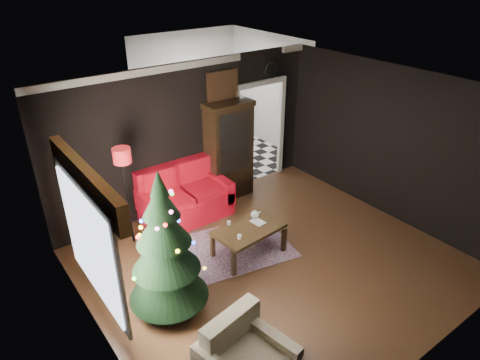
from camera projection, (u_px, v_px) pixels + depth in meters
floor at (273, 264)px, 7.01m from camera, size 5.50×5.50×0.00m
ceiling at (281, 95)px, 5.71m from camera, size 5.50×5.50×0.00m
wall_back at (189, 137)px, 8.14m from camera, size 5.50×0.00×5.50m
wall_front at (432, 278)px, 4.59m from camera, size 5.50×0.00×5.50m
wall_left at (93, 257)px, 4.90m from camera, size 0.00×5.50×5.50m
wall_right at (392, 144)px, 7.82m from camera, size 0.00×5.50×5.50m
doorway at (259, 134)px, 9.20m from camera, size 1.10×0.10×2.10m
left_window at (90, 244)px, 5.04m from camera, size 0.05×1.60×1.40m
valance at (85, 180)px, 4.70m from camera, size 0.12×2.10×0.35m
kitchen_floor at (220, 156)px, 10.75m from camera, size 3.00×3.00×0.00m
kitchen_window at (186, 76)px, 10.99m from camera, size 0.70×0.06×0.70m
rug at (232, 248)px, 7.37m from camera, size 2.16×1.76×0.01m
loveseat at (186, 194)px, 8.02m from camera, size 1.70×0.90×1.00m
curio_cabinet at (229, 153)px, 8.58m from camera, size 0.90×0.45×1.90m
floor_lamp at (128, 200)px, 7.18m from camera, size 0.41×0.41×1.86m
christmas_tree at (165, 247)px, 5.66m from camera, size 1.31×1.31×2.10m
armchair at (247, 360)px, 4.79m from camera, size 0.98×0.98×0.87m
coffee_table at (249, 241)px, 7.12m from camera, size 1.18×0.77×0.51m
teapot at (255, 215)px, 7.22m from camera, size 0.20×0.20×0.15m
cup_a at (229, 223)px, 7.07m from camera, size 0.07×0.07×0.06m
cup_b at (239, 237)px, 6.73m from camera, size 0.08×0.08×0.06m
book at (254, 218)px, 7.03m from camera, size 0.17×0.04×0.24m
wall_clock at (271, 70)px, 8.68m from camera, size 0.32×0.32×0.06m
painting at (222, 86)px, 8.11m from camera, size 0.62×0.05×0.52m
kitchen_counter at (194, 125)px, 11.39m from camera, size 1.80×0.60×0.90m
kitchen_table at (216, 149)px, 10.21m from camera, size 0.70×0.70×0.75m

